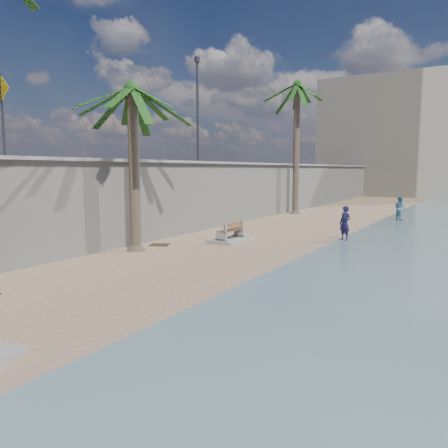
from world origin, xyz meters
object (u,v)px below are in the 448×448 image
at_px(palm_mid, 132,91).
at_px(palm_back, 298,87).
at_px(person_a, 345,221).
at_px(bench_far, 230,233).
at_px(person_b, 400,207).

relative_size(palm_mid, palm_back, 0.71).
xyz_separation_m(palm_back, person_a, (6.45, -10.02, -8.00)).
bearing_deg(person_a, palm_back, 149.51).
distance_m(palm_mid, person_a, 10.62).
bearing_deg(bench_far, person_b, 68.07).
height_order(palm_mid, person_b, palm_mid).
bearing_deg(palm_back, person_b, -3.10).
xyz_separation_m(palm_mid, person_a, (6.34, 6.73, -5.24)).
distance_m(bench_far, palm_mid, 7.26).
bearing_deg(person_a, bench_far, -119.83).
xyz_separation_m(palm_back, person_b, (7.17, -0.39, -8.05)).
bearing_deg(person_b, person_a, 128.35).
bearing_deg(person_b, bench_far, 110.69).
height_order(palm_mid, person_a, palm_mid).
bearing_deg(person_b, palm_back, 39.53).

